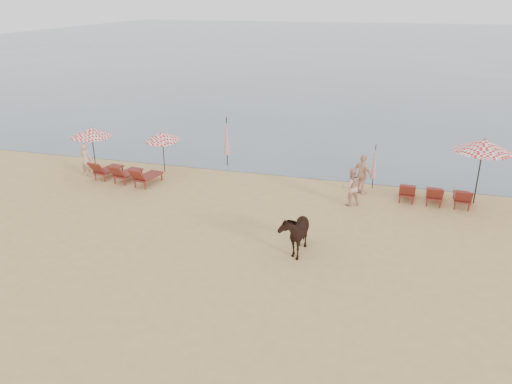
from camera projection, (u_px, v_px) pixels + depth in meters
The scene contains 13 objects.
ground at pixel (212, 284), 15.11m from camera, with size 120.00×120.00×0.00m, color tan.
sea at pixel (371, 44), 86.71m from camera, with size 160.00×140.00×0.06m, color #51606B.
lounger_cluster_left at pixel (125, 173), 23.19m from camera, with size 3.22×2.21×0.66m.
lounger_cluster_right at pixel (434, 194), 20.78m from camera, with size 2.90×1.80×0.62m.
umbrella_open_left_a at pixel (91, 132), 23.97m from camera, with size 1.96×1.96×2.23m.
umbrella_open_left_b at pixel (162, 136), 23.99m from camera, with size 1.64×1.67×2.09m.
umbrella_open_right at pixel (483, 145), 20.04m from camera, with size 2.30×2.30×2.80m.
umbrella_closed_left at pixel (227, 136), 24.98m from camera, with size 0.31×0.31×2.52m.
umbrella_closed_right at pixel (374, 162), 22.12m from camera, with size 0.25×0.25×2.04m.
cow at pixel (295, 231), 16.79m from camera, with size 0.81×1.79×1.51m, color black.
beachgoer_left at pixel (86, 160), 23.79m from camera, with size 0.60×0.40×1.66m, color tan.
beachgoer_right_a at pixel (351, 187), 20.52m from camera, with size 0.79×0.61×1.62m, color tan.
beachgoer_right_b at pixel (363, 174), 21.64m from camera, with size 1.06×0.44×1.80m, color #DEA98A.
Camera 1 is at (4.77, -12.16, 8.20)m, focal length 35.00 mm.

